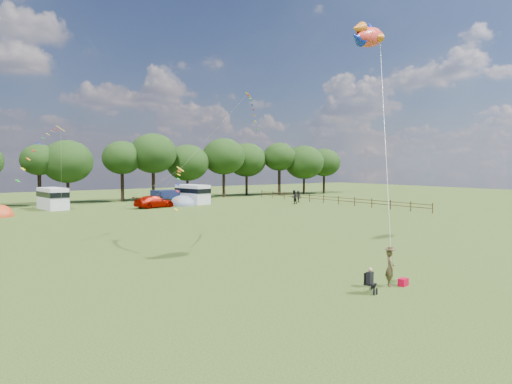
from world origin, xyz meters
TOP-DOWN VIEW (x-y plane):
  - ground_plane at (0.00, 0.00)m, footprint 180.00×180.00m
  - tree_line at (5.30, 54.99)m, footprint 102.98×10.98m
  - fence at (32.00, 34.50)m, footprint 0.12×33.12m
  - car_c at (9.06, 43.08)m, footprint 5.48×3.05m
  - car_d at (11.13, 45.21)m, footprint 5.28×3.51m
  - campervan_c at (-2.03, 48.56)m, footprint 2.75×5.62m
  - campervan_d at (16.17, 45.93)m, footprint 3.08×5.74m
  - tent_greyblue at (13.58, 44.11)m, footprint 3.64×3.99m
  - awning_navy at (12.54, 47.17)m, footprint 3.60×3.12m
  - kite_flyer at (1.04, -1.29)m, footprint 0.72×0.74m
  - camp_chair at (-0.75, -1.62)m, footprint 0.56×0.57m
  - kite_bag at (1.58, -1.64)m, footprint 0.55×0.42m
  - fish_kite at (6.02, 4.78)m, footprint 3.54×1.72m
  - streamer_kite_b at (-9.45, 19.20)m, footprint 4.21×4.76m
  - streamer_kite_c at (-1.61, 15.02)m, footprint 3.11×4.97m
  - walker_a at (27.37, 37.08)m, footprint 1.03×0.73m
  - walker_b at (29.80, 39.02)m, footprint 1.17×0.67m
  - streamer_kite_d at (12.07, 25.74)m, footprint 2.53×5.06m

SIDE VIEW (x-z plane):
  - ground_plane at x=0.00m, z-range 0.00..0.00m
  - tent_greyblue at x=13.58m, z-range -1.33..1.37m
  - kite_bag at x=1.58m, z-range 0.00..0.35m
  - car_d at x=11.13m, z-range 0.00..1.32m
  - camp_chair at x=-0.75m, z-range 0.11..1.26m
  - fence at x=32.00m, z-range 0.10..1.30m
  - car_c at x=9.06m, z-range 0.00..1.55m
  - kite_flyer at x=1.04m, z-range 0.00..1.71m
  - walker_b at x=29.80m, z-range 0.00..1.71m
  - walker_a at x=27.37m, z-range 0.00..1.96m
  - awning_navy at x=12.54m, z-range 0.00..1.99m
  - campervan_c at x=-2.03m, z-range 0.10..2.77m
  - campervan_d at x=16.17m, z-range 0.10..2.78m
  - streamer_kite_c at x=-1.61m, z-range 3.16..5.96m
  - tree_line at x=5.30m, z-range 1.21..11.48m
  - streamer_kite_b at x=-9.45m, z-range 5.20..9.02m
  - streamer_kite_d at x=12.07m, z-range 9.63..13.90m
  - fish_kite at x=6.02m, z-range 12.53..14.38m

